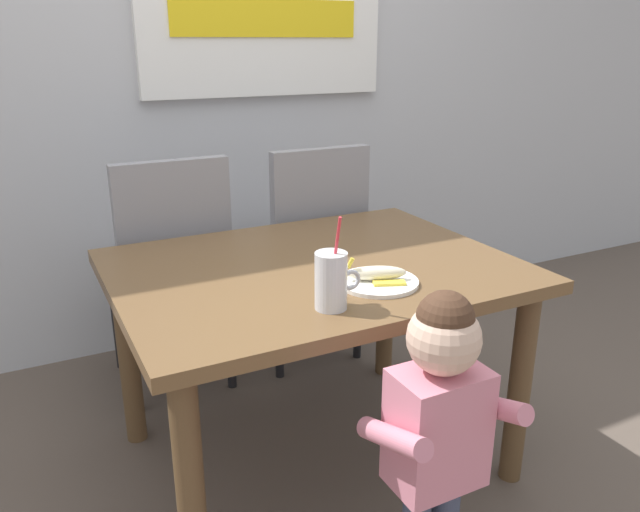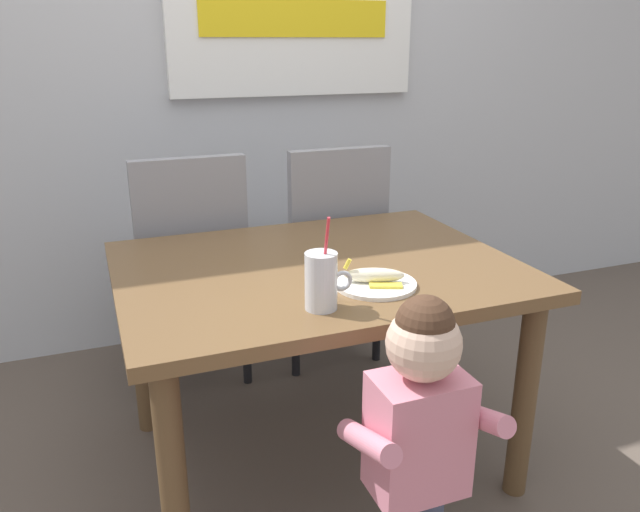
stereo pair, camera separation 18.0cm
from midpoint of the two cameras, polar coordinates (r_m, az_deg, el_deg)
name	(u,v)px [view 2 (the right image)]	position (r m, az deg, el deg)	size (l,w,h in m)	color
ground_plane	(318,455)	(2.25, 2.19, -17.88)	(24.00, 24.00, 0.00)	brown
back_wall	(223,18)	(2.91, -7.03, 20.86)	(6.40, 0.17, 2.90)	silver
dining_table	(317,294)	(1.95, 2.41, -3.54)	(1.21, 0.93, 0.70)	brown
dining_chair_left	(189,258)	(2.50, -9.89, -0.19)	(0.44, 0.45, 0.96)	gray
dining_chair_right	(329,242)	(2.65, 2.74, 1.21)	(0.44, 0.44, 0.96)	gray
toddler_standing	(419,422)	(1.51, 12.61, -14.72)	(0.33, 0.24, 0.84)	#3F4760
milk_cup	(322,284)	(1.58, 3.42, -2.65)	(0.13, 0.08, 0.25)	silver
snack_plate	(376,284)	(1.76, 8.06, -2.62)	(0.23, 0.23, 0.01)	white
peeled_banana	(375,276)	(1.75, 8.02, -1.86)	(0.17, 0.13, 0.07)	#F4EAC6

